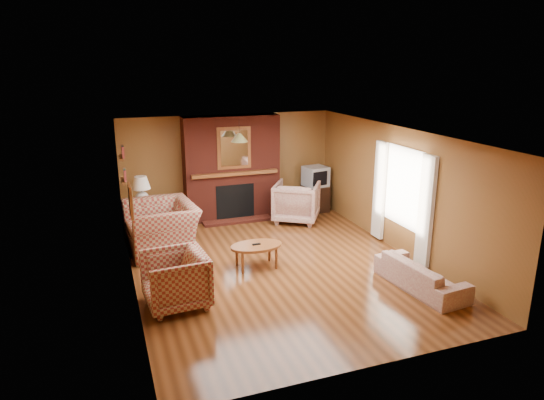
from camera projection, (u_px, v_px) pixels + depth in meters
name	position (u px, v px, depth m)	size (l,w,h in m)	color
floor	(276.00, 265.00, 8.83)	(6.50, 6.50, 0.00)	#48240F
ceiling	(277.00, 134.00, 8.17)	(6.50, 6.50, 0.00)	white
wall_back	(229.00, 165.00, 11.44)	(6.50, 6.50, 0.00)	brown
wall_front	(374.00, 277.00, 5.56)	(6.50, 6.50, 0.00)	brown
wall_left	(129.00, 217.00, 7.69)	(6.50, 6.50, 0.00)	brown
wall_right	(398.00, 190.00, 9.31)	(6.50, 6.50, 0.00)	brown
fireplace	(232.00, 168.00, 11.20)	(2.20, 0.82, 2.40)	#5B1D13
window_right	(402.00, 196.00, 9.14)	(0.10, 1.85, 2.00)	beige
bookshelf	(123.00, 165.00, 9.30)	(0.09, 0.55, 0.71)	brown
botanical_print	(131.00, 201.00, 7.33)	(0.05, 0.40, 0.50)	brown
pendant_light	(239.00, 138.00, 10.36)	(0.36, 0.36, 0.48)	black
plaid_loveseat	(161.00, 227.00, 9.42)	(1.45, 1.26, 0.94)	maroon
plaid_armchair	(175.00, 280.00, 7.27)	(0.90, 0.93, 0.85)	maroon
floral_sofa	(421.00, 274.00, 7.88)	(1.65, 0.65, 0.48)	#BDB592
floral_armchair	(296.00, 202.00, 11.14)	(0.97, 1.00, 0.91)	#BDB592
coffee_table	(256.00, 247.00, 8.64)	(0.94, 0.58, 0.45)	brown
side_table	(144.00, 220.00, 10.28)	(0.49, 0.49, 0.65)	brown
table_lamp	(141.00, 189.00, 10.09)	(0.38, 0.38, 0.63)	white
tv_stand	(315.00, 198.00, 11.94)	(0.58, 0.53, 0.63)	black
crt_tv	(316.00, 176.00, 11.78)	(0.60, 0.60, 0.48)	#A2A5AA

